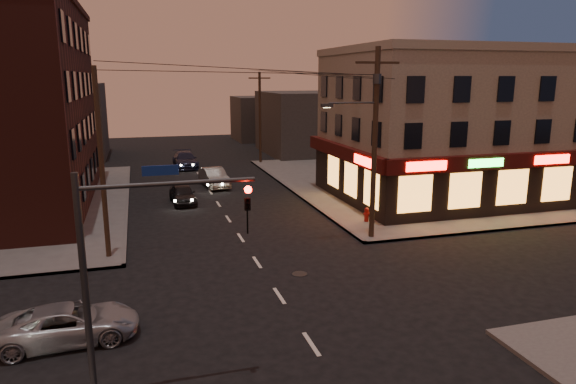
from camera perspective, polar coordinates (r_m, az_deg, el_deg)
name	(u,v)px	position (r m, az deg, el deg)	size (l,w,h in m)	color
ground	(279,296)	(21.13, -0.97, -11.47)	(120.00, 120.00, 0.00)	black
sidewalk_ne	(425,181)	(44.94, 14.94, 1.23)	(24.00, 28.00, 0.15)	#514F4C
pizza_building	(445,124)	(38.45, 17.01, 7.19)	(15.85, 12.85, 10.50)	tan
bg_building_ne_a	(309,123)	(59.95, 2.32, 7.71)	(10.00, 12.00, 7.00)	#3F3D3A
bg_building_nw	(61,121)	(61.29, -23.90, 7.23)	(9.00, 10.00, 8.00)	#3F3D3A
bg_building_ne_b	(263,118)	(72.86, -2.74, 8.18)	(8.00, 8.00, 6.00)	#3F3D3A
utility_pole_main	(373,134)	(27.24, 9.42, 6.42)	(4.20, 0.44, 10.00)	#382619
utility_pole_far	(260,118)	(52.13, -3.13, 8.23)	(0.26, 0.26, 9.00)	#382619
utility_pole_west	(102,165)	(25.48, -20.01, 2.89)	(0.24, 0.24, 9.00)	#382619
traffic_signal	(126,257)	(13.76, -17.56, -6.93)	(4.49, 0.32, 6.47)	#333538
suv_cross	(69,324)	(19.03, -23.17, -13.30)	(2.08, 4.51, 1.25)	gray
sedan_near	(183,194)	(36.54, -11.63, -0.22)	(1.57, 3.90, 1.33)	black
sedan_mid	(214,178)	(41.66, -8.21, 1.60)	(1.59, 4.57, 1.51)	slate
sedan_far	(185,160)	(51.16, -11.35, 3.53)	(2.11, 5.20, 1.51)	#1A1D34
fire_hydrant	(367,214)	(31.15, 8.72, -2.42)	(0.37, 0.37, 0.85)	maroon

